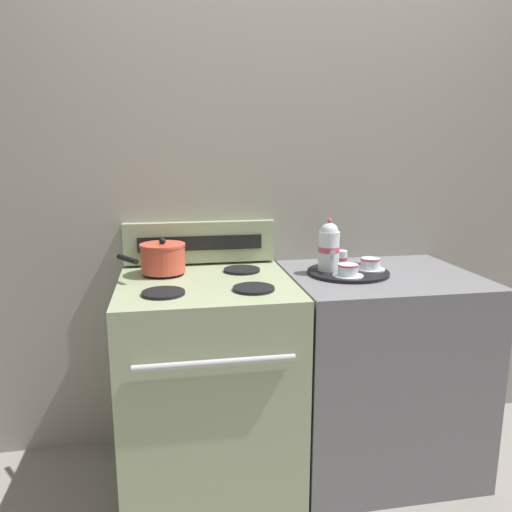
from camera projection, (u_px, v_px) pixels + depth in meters
The scene contains 11 objects.
ground_plane at pixel (298, 465), 2.27m from camera, with size 6.00×6.00×0.00m, color gray.
wall_back at pixel (283, 215), 2.39m from camera, with size 6.00×0.05×2.20m.
stove at pixel (208, 382), 2.10m from camera, with size 0.70×0.71×0.89m.
control_panel at pixel (200, 242), 2.29m from camera, with size 0.69×0.05×0.19m.
side_counter at pixel (377, 369), 2.24m from camera, with size 0.79×0.68×0.88m.
saucepan at pixel (162, 258), 2.11m from camera, with size 0.28×0.25×0.15m.
serving_tray at pixel (348, 272), 2.14m from camera, with size 0.35×0.35×0.01m.
teapot at pixel (329, 247), 2.13m from camera, with size 0.09×0.15×0.23m.
teacup_left at pixel (370, 264), 2.15m from camera, with size 0.13×0.13×0.05m.
teacup_right at pixel (348, 270), 2.04m from camera, with size 0.13×0.13×0.05m.
creamer_jug at pixel (341, 258), 2.21m from camera, with size 0.06×0.06×0.07m.
Camera 1 is at (-0.54, -1.95, 1.40)m, focal length 35.00 mm.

